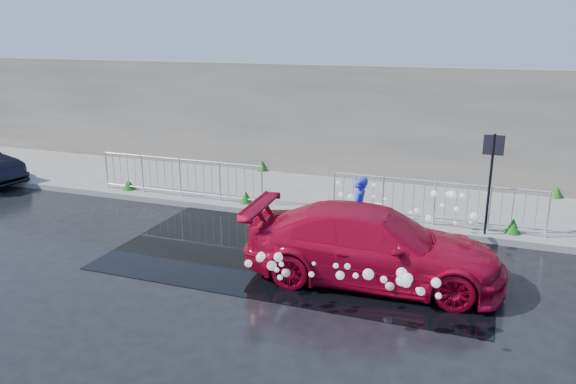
# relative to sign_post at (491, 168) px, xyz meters

# --- Properties ---
(ground) EXTENTS (90.00, 90.00, 0.00)m
(ground) POSITION_rel_sign_post_xyz_m (-4.20, -3.10, -1.72)
(ground) COLOR black
(ground) RESTS_ON ground
(pavement) EXTENTS (30.00, 4.00, 0.15)m
(pavement) POSITION_rel_sign_post_xyz_m (-4.20, 1.90, -1.65)
(pavement) COLOR slate
(pavement) RESTS_ON ground
(curb) EXTENTS (30.00, 0.25, 0.16)m
(curb) POSITION_rel_sign_post_xyz_m (-4.20, -0.10, -1.64)
(curb) COLOR slate
(curb) RESTS_ON ground
(retaining_wall) EXTENTS (30.00, 0.60, 3.50)m
(retaining_wall) POSITION_rel_sign_post_xyz_m (-4.20, 4.10, 0.18)
(retaining_wall) COLOR #5E594F
(retaining_wall) RESTS_ON pavement
(puddle) EXTENTS (8.00, 5.00, 0.01)m
(puddle) POSITION_rel_sign_post_xyz_m (-3.70, -2.10, -1.72)
(puddle) COLOR black
(puddle) RESTS_ON ground
(sign_post) EXTENTS (0.45, 0.06, 2.50)m
(sign_post) POSITION_rel_sign_post_xyz_m (0.00, 0.00, 0.00)
(sign_post) COLOR black
(sign_post) RESTS_ON ground
(railing_left) EXTENTS (5.05, 0.05, 1.10)m
(railing_left) POSITION_rel_sign_post_xyz_m (-8.20, 0.25, -0.99)
(railing_left) COLOR silver
(railing_left) RESTS_ON pavement
(railing_right) EXTENTS (5.05, 0.05, 1.10)m
(railing_right) POSITION_rel_sign_post_xyz_m (-1.20, 0.25, -0.99)
(railing_right) COLOR silver
(railing_right) RESTS_ON pavement
(weeds) EXTENTS (12.17, 3.93, 0.42)m
(weeds) POSITION_rel_sign_post_xyz_m (-4.16, 1.38, -1.39)
(weeds) COLOR #1B4311
(weeds) RESTS_ON pavement
(water_spray) EXTENTS (3.66, 5.39, 1.06)m
(water_spray) POSITION_rel_sign_post_xyz_m (-1.88, -2.77, -0.93)
(water_spray) COLOR white
(water_spray) RESTS_ON ground
(red_car) EXTENTS (5.06, 2.30, 1.43)m
(red_car) POSITION_rel_sign_post_xyz_m (-2.00, -3.02, -1.01)
(red_car) COLOR #A40622
(red_car) RESTS_ON ground
(person) EXTENTS (0.38, 0.58, 1.60)m
(person) POSITION_rel_sign_post_xyz_m (-2.70, -1.30, -0.92)
(person) COLOR #2937CD
(person) RESTS_ON ground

